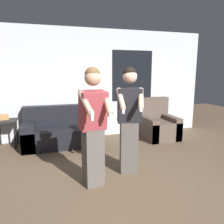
# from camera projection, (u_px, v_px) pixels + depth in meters

# --- Properties ---
(ground_plane) EXTENTS (14.00, 14.00, 0.00)m
(ground_plane) POSITION_uv_depth(u_px,v_px,m) (131.00, 201.00, 2.85)
(ground_plane) COLOR brown
(wall_back) EXTENTS (6.32, 0.07, 2.70)m
(wall_back) POSITION_uv_depth(u_px,v_px,m) (88.00, 84.00, 5.46)
(wall_back) COLOR silver
(wall_back) RESTS_ON ground_plane
(couch) EXTENTS (1.73, 0.86, 0.88)m
(couch) POSITION_uv_depth(u_px,v_px,m) (63.00, 132.00, 5.03)
(couch) COLOR black
(couch) RESTS_ON ground_plane
(armchair) EXTENTS (0.80, 0.90, 1.00)m
(armchair) POSITION_uv_depth(u_px,v_px,m) (158.00, 125.00, 5.56)
(armchair) COLOR brown
(armchair) RESTS_ON ground_plane
(side_table) EXTENTS (0.44, 0.44, 0.76)m
(side_table) POSITION_uv_depth(u_px,v_px,m) (6.00, 125.00, 4.82)
(side_table) COLOR black
(side_table) RESTS_ON ground_plane
(person_left) EXTENTS (0.43, 0.53, 1.73)m
(person_left) POSITION_uv_depth(u_px,v_px,m) (93.00, 126.00, 3.11)
(person_left) COLOR #56514C
(person_left) RESTS_ON ground_plane
(person_right) EXTENTS (0.46, 0.53, 1.74)m
(person_right) POSITION_uv_depth(u_px,v_px,m) (129.00, 119.00, 3.53)
(person_right) COLOR #56514C
(person_right) RESTS_ON ground_plane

